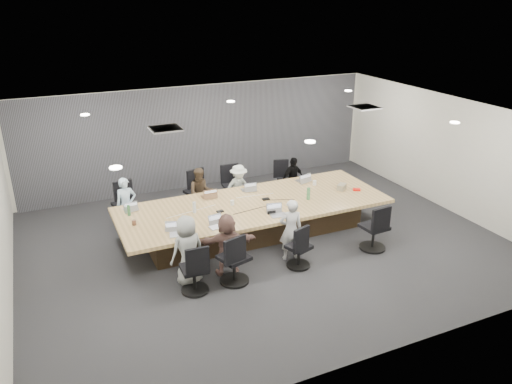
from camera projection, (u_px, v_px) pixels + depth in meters
name	position (u px, v px, depth m)	size (l,w,h in m)	color
floor	(264.00, 243.00, 10.91)	(10.00, 8.00, 0.00)	#2B2B2E
ceiling	(264.00, 117.00, 9.86)	(10.00, 8.00, 0.00)	white
wall_back	(202.00, 136.00, 13.76)	(10.00, 2.80, 0.00)	beige
wall_front	(385.00, 276.00, 7.00)	(10.00, 2.80, 0.00)	beige
wall_right	(447.00, 153.00, 12.29)	(8.00, 2.80, 0.00)	beige
curtain	(203.00, 137.00, 13.69)	(9.80, 0.04, 2.80)	#505057
conference_table	(254.00, 217.00, 11.18)	(6.00, 2.20, 0.74)	#382818
chair_0	(124.00, 208.00, 11.63)	(0.56, 0.56, 0.82)	black
chair_1	(197.00, 195.00, 12.30)	(0.59, 0.59, 0.87)	black
chair_2	(233.00, 189.00, 12.67)	(0.58, 0.58, 0.87)	black
chair_3	(286.00, 183.00, 13.28)	(0.50, 0.50, 0.74)	black
chair_4	(194.00, 272.00, 9.00)	(0.54, 0.54, 0.79)	black
chair_5	(234.00, 262.00, 9.28)	(0.59, 0.59, 0.87)	black
chair_6	(299.00, 250.00, 9.83)	(0.50, 0.50, 0.73)	black
chair_7	(374.00, 230.00, 10.50)	(0.59, 0.59, 0.87)	black
person_0	(126.00, 205.00, 11.26)	(0.46, 0.30, 1.26)	silver
laptop_0	(131.00, 209.00, 10.75)	(0.30, 0.21, 0.02)	#B2B2B7
person_1	(201.00, 193.00, 11.93)	(0.60, 0.47, 1.24)	#403223
laptop_1	(208.00, 196.00, 11.42)	(0.32, 0.22, 0.02)	#8C6647
person_2	(239.00, 188.00, 12.32)	(0.77, 0.44, 1.19)	silver
laptop_2	(247.00, 190.00, 11.80)	(0.30, 0.20, 0.02)	#B2B2B7
person_3	(293.00, 179.00, 12.90)	(0.69, 0.29, 1.18)	black
laptop_3	(303.00, 180.00, 12.37)	(0.36, 0.25, 0.02)	#B2B2B7
person_4	(188.00, 250.00, 9.19)	(0.66, 0.43, 1.36)	gray
laptop_4	(179.00, 234.00, 9.63)	(0.36, 0.24, 0.02)	#B2B2B7
person_5	(227.00, 244.00, 9.51)	(1.16, 0.37, 1.25)	brown
laptop_5	(217.00, 227.00, 9.93)	(0.29, 0.20, 0.02)	#B2B2B7
person_6	(291.00, 230.00, 10.02)	(0.48, 0.31, 1.31)	#AEAEAE
laptop_6	(279.00, 215.00, 10.45)	(0.34, 0.23, 0.02)	#B2B2B7
bottle_green_left	(129.00, 210.00, 10.42)	(0.06, 0.06, 0.23)	#3E7C49
bottle_green_right	(308.00, 194.00, 11.21)	(0.08, 0.08, 0.28)	#3E7C49
bottle_clear	(194.00, 207.00, 10.55)	(0.07, 0.07, 0.24)	silver
cup_white_far	(232.00, 203.00, 10.96)	(0.08, 0.08, 0.11)	white
cup_white_near	(315.00, 183.00, 12.08)	(0.09, 0.09, 0.11)	white
mug_brown	(134.00, 223.00, 10.02)	(0.08, 0.08, 0.10)	brown
mic_left	(220.00, 211.00, 10.62)	(0.14, 0.09, 0.03)	black
mic_right	(266.00, 199.00, 11.25)	(0.16, 0.10, 0.03)	black
stapler	(271.00, 212.00, 10.53)	(0.17, 0.04, 0.07)	black
canvas_bag	(342.00, 187.00, 11.80)	(0.25, 0.15, 0.13)	gray
snack_packet	(357.00, 190.00, 11.77)	(0.17, 0.11, 0.04)	red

